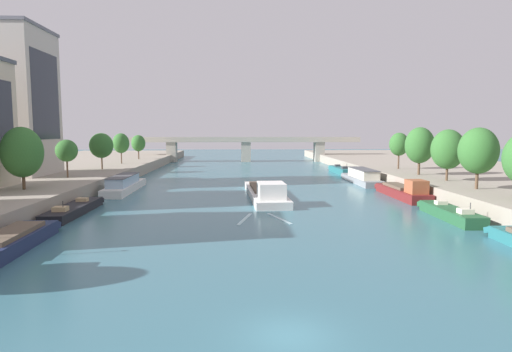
% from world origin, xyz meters
% --- Properties ---
extents(ground_plane, '(400.00, 400.00, 0.00)m').
position_xyz_m(ground_plane, '(0.00, 0.00, 0.00)').
color(ground_plane, '#386B7A').
extents(quay_left, '(36.00, 170.00, 2.15)m').
position_xyz_m(quay_left, '(-40.15, 55.00, 1.08)').
color(quay_left, gray).
rests_on(quay_left, ground).
extents(quay_right, '(36.00, 170.00, 2.15)m').
position_xyz_m(quay_right, '(40.15, 55.00, 1.08)').
color(quay_right, gray).
rests_on(quay_right, ground).
extents(barge_midriver, '(5.33, 22.28, 2.88)m').
position_xyz_m(barge_midriver, '(1.44, 39.87, 0.84)').
color(barge_midriver, silver).
rests_on(barge_midriver, ground).
extents(wake_behind_barge, '(5.59, 6.03, 0.03)m').
position_xyz_m(wake_behind_barge, '(0.15, 26.03, 0.01)').
color(wake_behind_barge, '#AAD6E0').
rests_on(wake_behind_barge, ground).
extents(moored_boat_left_end, '(2.58, 13.52, 2.09)m').
position_xyz_m(moored_boat_left_end, '(-20.51, 29.64, 0.52)').
color(moored_boat_left_end, black).
rests_on(moored_boat_left_end, ground).
extents(moored_boat_left_downstream, '(3.36, 16.90, 2.51)m').
position_xyz_m(moored_boat_left_downstream, '(-19.66, 47.57, 1.05)').
color(moored_boat_left_downstream, silver).
rests_on(moored_boat_left_downstream, ground).
extents(moored_boat_right_upstream, '(2.59, 11.62, 2.25)m').
position_xyz_m(moored_boat_right_upstream, '(19.88, 25.36, 0.61)').
color(moored_boat_right_upstream, '#235633').
rests_on(moored_boat_right_upstream, ground).
extents(moored_boat_right_downstream, '(3.09, 14.46, 2.93)m').
position_xyz_m(moored_boat_right_downstream, '(20.42, 39.58, 0.91)').
color(moored_boat_right_downstream, maroon).
rests_on(moored_boat_right_downstream, ground).
extents(moored_boat_right_end, '(3.50, 16.64, 2.57)m').
position_xyz_m(moored_boat_right_end, '(19.59, 56.64, 1.07)').
color(moored_boat_right_end, gray).
rests_on(moored_boat_right_end, ground).
extents(moored_boat_right_lone, '(2.67, 12.98, 2.41)m').
position_xyz_m(moored_boat_right_lone, '(19.94, 74.45, 0.68)').
color(moored_boat_right_lone, '#23666B').
rests_on(moored_boat_right_lone, ground).
extents(tree_left_distant, '(4.78, 4.78, 7.51)m').
position_xyz_m(tree_left_distant, '(-28.12, 34.25, 6.63)').
color(tree_left_distant, brown).
rests_on(tree_left_distant, quay_left).
extents(tree_left_second, '(3.22, 3.22, 5.74)m').
position_xyz_m(tree_left_second, '(-28.08, 47.50, 6.22)').
color(tree_left_second, brown).
rests_on(tree_left_second, quay_left).
extents(tree_left_past_mid, '(4.27, 4.27, 6.66)m').
position_xyz_m(tree_left_past_mid, '(-27.45, 62.05, 6.51)').
color(tree_left_past_mid, brown).
rests_on(tree_left_past_mid, quay_left).
extents(tree_left_by_lamp, '(3.52, 3.52, 6.55)m').
position_xyz_m(tree_left_by_lamp, '(-27.59, 75.90, 6.55)').
color(tree_left_by_lamp, brown).
rests_on(tree_left_by_lamp, quay_left).
extents(tree_left_end_of_row, '(3.47, 3.47, 6.04)m').
position_xyz_m(tree_left_end_of_row, '(-27.36, 91.11, 6.13)').
color(tree_left_end_of_row, brown).
rests_on(tree_left_end_of_row, quay_left).
extents(tree_right_nearest, '(4.61, 4.61, 7.44)m').
position_xyz_m(tree_right_nearest, '(26.61, 32.42, 6.79)').
color(tree_right_nearest, brown).
rests_on(tree_right_nearest, quay_right).
extents(tree_right_end_of_row, '(4.61, 4.61, 7.25)m').
position_xyz_m(tree_right_end_of_row, '(27.29, 41.35, 6.59)').
color(tree_right_end_of_row, brown).
rests_on(tree_right_end_of_row, quay_right).
extents(tree_right_by_lamp, '(4.58, 4.58, 7.63)m').
position_xyz_m(tree_right_by_lamp, '(26.78, 49.69, 6.88)').
color(tree_right_by_lamp, brown).
rests_on(tree_right_by_lamp, quay_right).
extents(tree_right_second, '(3.54, 3.54, 6.71)m').
position_xyz_m(tree_right_second, '(27.48, 60.46, 6.72)').
color(tree_right_second, brown).
rests_on(tree_right_second, quay_right).
extents(building_left_middle, '(10.90, 12.37, 23.30)m').
position_xyz_m(building_left_middle, '(-38.09, 52.30, 13.82)').
color(building_left_middle, '#BCB2A8').
rests_on(building_left_middle, quay_left).
extents(bridge_far, '(68.30, 4.40, 7.38)m').
position_xyz_m(bridge_far, '(0.00, 111.35, 4.79)').
color(bridge_far, '#ADA899').
rests_on(bridge_far, ground).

